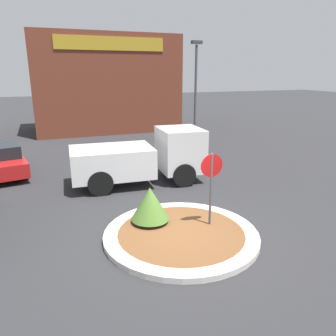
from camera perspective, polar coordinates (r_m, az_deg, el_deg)
name	(u,v)px	position (r m, az deg, el deg)	size (l,w,h in m)	color
ground_plane	(181,237)	(9.40, 2.27, -11.89)	(120.00, 120.00, 0.00)	#2D2D30
traffic_island	(181,234)	(9.36, 2.28, -11.47)	(4.32, 4.32, 0.15)	beige
stop_sign	(211,178)	(9.30, 7.55, -1.72)	(0.67, 0.07, 2.29)	#4C4C51
island_shrub	(150,203)	(9.66, -3.15, -6.16)	(1.13, 1.13, 1.08)	brown
utility_truck	(143,157)	(13.42, -4.44, 1.92)	(5.45, 2.45, 2.20)	silver
storefront_building	(105,84)	(26.87, -10.97, 14.23)	(10.67, 6.07, 7.10)	brown
light_pole	(196,83)	(22.24, 4.86, 14.51)	(0.70, 0.30, 6.34)	#4C4C51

